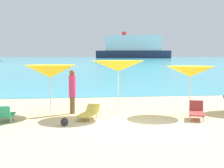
{
  "coord_description": "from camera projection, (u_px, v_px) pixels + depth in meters",
  "views": [
    {
      "loc": [
        -2.4,
        -11.54,
        2.55
      ],
      "look_at": [
        -0.31,
        3.86,
        1.2
      ],
      "focal_mm": 53.29,
      "sensor_mm": 36.0,
      "label": 1
    }
  ],
  "objects": [
    {
      "name": "beachgoer_0",
      "position": [
        72.0,
        90.0,
        14.45
      ],
      "size": [
        0.31,
        0.31,
        1.92
      ],
      "rotation": [
        0.0,
        0.0,
        3.25
      ],
      "color": "brown",
      "rests_on": "ground_plane"
    },
    {
      "name": "umbrella_4",
      "position": [
        190.0,
        72.0,
        14.42
      ],
      "size": [
        2.24,
        2.24,
        2.08
      ],
      "color": "silver",
      "rests_on": "ground_plane"
    },
    {
      "name": "lounge_chair_1",
      "position": [
        196.0,
        111.0,
        13.33
      ],
      "size": [
        1.01,
        1.46,
        0.67
      ],
      "rotation": [
        0.0,
        0.0,
        -0.36
      ],
      "color": "#A53333",
      "rests_on": "ground_plane"
    },
    {
      "name": "ocean_water",
      "position": [
        70.0,
        59.0,
        237.29
      ],
      "size": [
        650.0,
        440.0,
        0.02
      ],
      "primitive_type": "cube",
      "color": "#38B7CC",
      "rests_on": "ground_plane"
    },
    {
      "name": "umbrella_3",
      "position": [
        118.0,
        66.0,
        14.14
      ],
      "size": [
        2.38,
        2.38,
        2.32
      ],
      "color": "silver",
      "rests_on": "ground_plane"
    },
    {
      "name": "ground_plane",
      "position": [
        104.0,
        96.0,
        21.82
      ],
      "size": [
        50.0,
        100.0,
        0.3
      ],
      "primitive_type": "cube",
      "color": "beige"
    },
    {
      "name": "lounge_chair_4",
      "position": [
        5.0,
        114.0,
        12.61
      ],
      "size": [
        0.6,
        1.4,
        0.72
      ],
      "rotation": [
        0.0,
        0.0,
        3.15
      ],
      "color": "#268C66",
      "rests_on": "ground_plane"
    },
    {
      "name": "beach_ball",
      "position": [
        64.0,
        122.0,
        12.04
      ],
      "size": [
        0.29,
        0.29,
        0.29
      ],
      "primitive_type": "sphere",
      "color": "#26262D",
      "rests_on": "ground_plane"
    },
    {
      "name": "umbrella_2",
      "position": [
        50.0,
        71.0,
        14.41
      ],
      "size": [
        2.42,
        2.42,
        2.13
      ],
      "color": "silver",
      "rests_on": "ground_plane"
    },
    {
      "name": "cruise_ship",
      "position": [
        133.0,
        48.0,
        280.57
      ],
      "size": [
        63.51,
        25.0,
        22.11
      ],
      "rotation": [
        0.0,
        0.0,
        -0.23
      ],
      "color": "#262D47",
      "rests_on": "ocean_water"
    },
    {
      "name": "lounge_chair_2",
      "position": [
        89.0,
        113.0,
        13.34
      ],
      "size": [
        1.12,
        1.63,
        0.51
      ],
      "rotation": [
        0.0,
        0.0,
        -0.4
      ],
      "color": "#D8BF4C",
      "rests_on": "ground_plane"
    }
  ]
}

